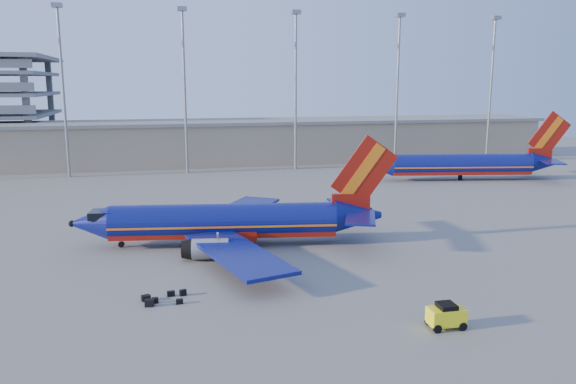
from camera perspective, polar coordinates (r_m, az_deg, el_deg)
The scene contains 7 objects.
ground at distance 58.26m, azimuth -2.70°, elevation -4.82°, with size 220.00×220.00×0.00m, color slate.
terminal_building at distance 115.49m, azimuth -3.09°, elevation 5.25°, with size 122.00×16.00×8.50m.
light_mast_row at distance 102.27m, azimuth -4.78°, elevation 11.91°, with size 101.60×1.60×28.65m.
aircraft_main at distance 55.93m, azimuth -5.73°, elevation -3.06°, with size 32.10×30.66×10.92m.
aircraft_second at distance 97.59m, azimuth 17.64°, elevation 2.68°, with size 33.45×13.49×11.40m.
baggage_tug at distance 39.13m, azimuth 15.76°, elevation -11.96°, with size 2.40×1.49×1.70m.
luggage_pile at distance 43.27m, azimuth -13.00°, elevation -10.51°, with size 3.39×2.09×0.52m.
Camera 1 is at (-10.09, -55.14, 15.89)m, focal length 35.00 mm.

